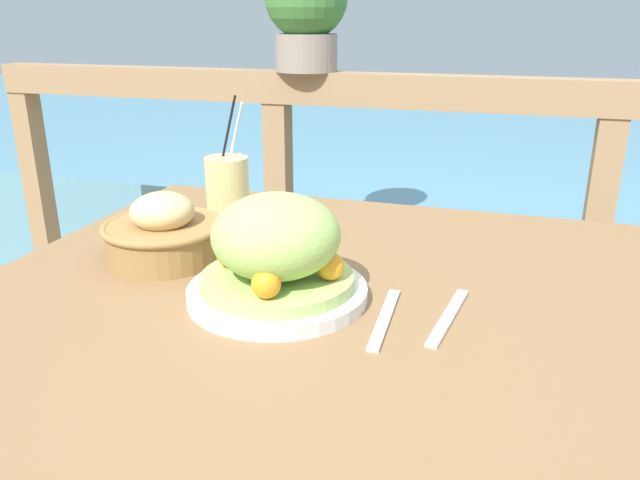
% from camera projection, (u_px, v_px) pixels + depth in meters
% --- Properties ---
extents(patio_table, '(1.12, 1.00, 0.78)m').
position_uv_depth(patio_table, '(337.00, 354.00, 0.94)').
color(patio_table, olive).
rests_on(patio_table, ground_plane).
extents(railing_fence, '(2.80, 0.08, 1.02)m').
position_uv_depth(railing_fence, '(428.00, 179.00, 1.76)').
color(railing_fence, '#937551').
rests_on(railing_fence, ground_plane).
extents(sea_backdrop, '(12.00, 4.00, 0.48)m').
position_uv_depth(sea_backdrop, '(478.00, 161.00, 4.17)').
color(sea_backdrop, '#568EA8').
rests_on(sea_backdrop, ground_plane).
extents(salad_plate, '(0.26, 0.26, 0.16)m').
position_uv_depth(salad_plate, '(277.00, 255.00, 0.89)').
color(salad_plate, silver).
rests_on(salad_plate, patio_table).
extents(drink_glass, '(0.09, 0.09, 0.25)m').
position_uv_depth(drink_glass, '(228.00, 190.00, 1.23)').
color(drink_glass, '#DBCC7F').
rests_on(drink_glass, patio_table).
extents(bread_basket, '(0.21, 0.21, 0.12)m').
position_uv_depth(bread_basket, '(164.00, 233.00, 1.04)').
color(bread_basket, olive).
rests_on(bread_basket, patio_table).
extents(potted_plant, '(0.23, 0.23, 0.32)m').
position_uv_depth(potted_plant, '(306.00, 8.00, 1.71)').
color(potted_plant, gray).
rests_on(potted_plant, railing_fence).
extents(fork, '(0.02, 0.18, 0.00)m').
position_uv_depth(fork, '(385.00, 318.00, 0.84)').
color(fork, silver).
rests_on(fork, patio_table).
extents(knife, '(0.04, 0.18, 0.00)m').
position_uv_depth(knife, '(448.00, 317.00, 0.85)').
color(knife, silver).
rests_on(knife, patio_table).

